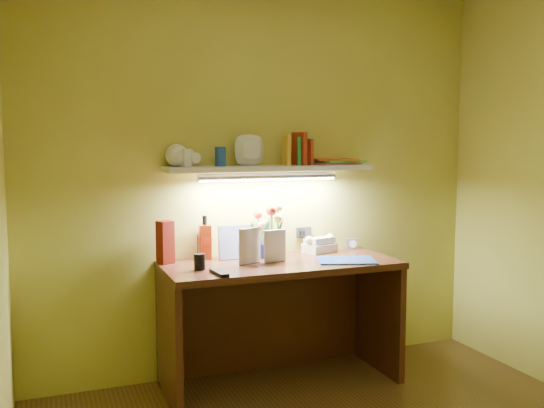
# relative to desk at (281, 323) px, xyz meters

# --- Properties ---
(desk) EXTENTS (1.40, 0.60, 0.75)m
(desk) POSITION_rel_desk_xyz_m (0.00, 0.00, 0.00)
(desk) COLOR #3E1E11
(desk) RESTS_ON ground
(flower_bouquet) EXTENTS (0.26, 0.26, 0.31)m
(flower_bouquet) POSITION_rel_desk_xyz_m (-0.01, 0.19, 0.53)
(flower_bouquet) COLOR black
(flower_bouquet) RESTS_ON desk
(telephone) EXTENTS (0.22, 0.19, 0.11)m
(telephone) POSITION_rel_desk_xyz_m (0.35, 0.20, 0.43)
(telephone) COLOR white
(telephone) RESTS_ON desk
(desk_clock) EXTENTS (0.08, 0.06, 0.07)m
(desk_clock) POSITION_rel_desk_xyz_m (0.60, 0.23, 0.41)
(desk_clock) COLOR #BABABF
(desk_clock) RESTS_ON desk
(whisky_bottle) EXTENTS (0.08, 0.08, 0.27)m
(whisky_bottle) POSITION_rel_desk_xyz_m (-0.40, 0.25, 0.51)
(whisky_bottle) COLOR #A9300B
(whisky_bottle) RESTS_ON desk
(whisky_box) EXTENTS (0.10, 0.10, 0.25)m
(whisky_box) POSITION_rel_desk_xyz_m (-0.65, 0.20, 0.50)
(whisky_box) COLOR #601208
(whisky_box) RESTS_ON desk
(pen_cup) EXTENTS (0.08, 0.08, 0.15)m
(pen_cup) POSITION_rel_desk_xyz_m (-0.51, -0.04, 0.45)
(pen_cup) COLOR black
(pen_cup) RESTS_ON desk
(art_card) EXTENTS (0.21, 0.05, 0.20)m
(art_card) POSITION_rel_desk_xyz_m (-0.22, 0.19, 0.48)
(art_card) COLOR white
(art_card) RESTS_ON desk
(tv_remote) EXTENTS (0.07, 0.18, 0.02)m
(tv_remote) POSITION_rel_desk_xyz_m (-0.44, -0.20, 0.38)
(tv_remote) COLOR black
(tv_remote) RESTS_ON desk
(blue_folder) EXTENTS (0.40, 0.35, 0.01)m
(blue_folder) POSITION_rel_desk_xyz_m (0.38, -0.12, 0.38)
(blue_folder) COLOR #2048AB
(blue_folder) RESTS_ON desk
(desk_book_a) EXTENTS (0.16, 0.07, 0.21)m
(desk_book_a) POSITION_rel_desk_xyz_m (-0.27, -0.02, 0.48)
(desk_book_a) COLOR beige
(desk_book_a) RESTS_ON desk
(desk_book_b) EXTENTS (0.14, 0.03, 0.19)m
(desk_book_b) POSITION_rel_desk_xyz_m (-0.10, -0.00, 0.47)
(desk_book_b) COLOR white
(desk_book_b) RESTS_ON desk
(wall_shelf) EXTENTS (1.32, 0.33, 0.24)m
(wall_shelf) POSITION_rel_desk_xyz_m (-0.01, 0.19, 0.96)
(wall_shelf) COLOR white
(wall_shelf) RESTS_ON ground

